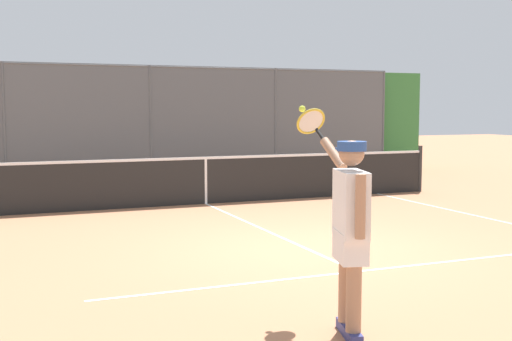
{
  "coord_description": "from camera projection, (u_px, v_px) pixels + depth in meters",
  "views": [
    {
      "loc": [
        3.99,
        7.93,
        1.95
      ],
      "look_at": [
        0.49,
        -0.68,
        1.05
      ],
      "focal_mm": 45.62,
      "sensor_mm": 36.0,
      "label": 1
    }
  ],
  "objects": [
    {
      "name": "tennis_net",
      "position": [
        206.0,
        180.0,
        13.18
      ],
      "size": [
        10.56,
        0.09,
        1.07
      ],
      "color": "#2D2D2D",
      "rests_on": "ground"
    },
    {
      "name": "fence_backdrop",
      "position": [
        145.0,
        123.0,
        18.15
      ],
      "size": [
        17.77,
        1.37,
        3.09
      ],
      "color": "#565B60",
      "rests_on": "ground"
    },
    {
      "name": "tennis_player",
      "position": [
        350.0,
        222.0,
        5.48
      ],
      "size": [
        0.38,
        1.41,
        1.97
      ],
      "rotation": [
        0.0,
        0.0,
        -1.85
      ],
      "color": "navy",
      "rests_on": "ground"
    },
    {
      "name": "ground_plane",
      "position": [
        307.0,
        249.0,
        8.99
      ],
      "size": [
        60.0,
        60.0,
        0.0
      ],
      "primitive_type": "plane",
      "color": "#B27551"
    },
    {
      "name": "court_line_markings",
      "position": [
        369.0,
        276.0,
        7.52
      ],
      "size": [
        8.22,
        10.82,
        0.01
      ],
      "color": "white",
      "rests_on": "ground"
    }
  ]
}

